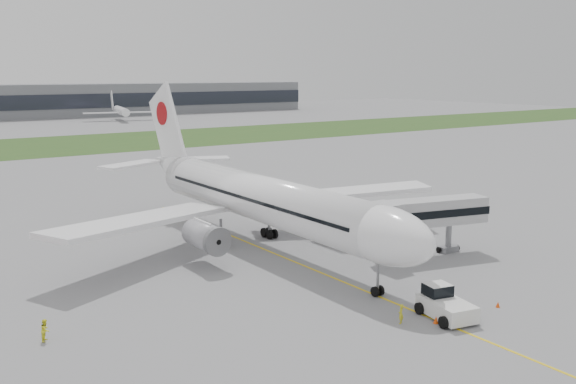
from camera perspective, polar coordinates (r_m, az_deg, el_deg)
ground at (r=67.93m, az=-0.70°, el=-5.70°), size 600.00×600.00×0.00m
apron_markings at (r=64.04m, az=1.83°, el=-6.73°), size 70.00×70.00×0.04m
grass_strip at (r=178.79m, az=-22.90°, el=3.65°), size 600.00×50.00×0.02m
airliner at (r=70.57m, az=-2.93°, el=-0.37°), size 48.13×53.95×17.88m
pushback_tug at (r=52.80m, az=13.71°, el=-9.59°), size 4.00×5.20×2.44m
jet_bridge at (r=68.12m, az=12.03°, el=-1.89°), size 13.66×5.82×6.24m
safety_cone_left at (r=51.66m, az=13.02°, el=-11.02°), size 0.41×0.41×0.56m
safety_cone_right at (r=56.33m, az=18.16°, el=-9.48°), size 0.36×0.36×0.49m
ground_crew_near at (r=50.94m, az=10.00°, el=-10.62°), size 0.68×0.63×1.55m
ground_crew_far at (r=50.32m, az=-20.77°, el=-11.40°), size 0.94×1.00×1.63m
distant_aircraft_right at (r=265.38m, az=-14.56°, el=6.15°), size 34.50×31.91×11.25m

